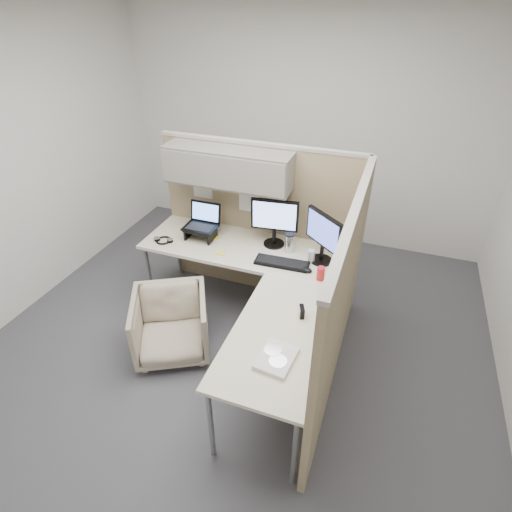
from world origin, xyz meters
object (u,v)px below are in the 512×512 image
(office_chair, at_px, (171,322))
(keyboard, at_px, (282,263))
(desk, at_px, (254,280))
(monitor_left, at_px, (275,219))

(office_chair, height_order, keyboard, keyboard)
(desk, relative_size, office_chair, 3.08)
(keyboard, bearing_deg, office_chair, -144.72)
(desk, height_order, office_chair, desk)
(office_chair, bearing_deg, desk, 2.57)
(monitor_left, relative_size, keyboard, 0.97)
(desk, distance_m, office_chair, 0.83)
(office_chair, bearing_deg, keyboard, 9.62)
(desk, xyz_separation_m, keyboard, (0.17, 0.25, 0.05))
(office_chair, xyz_separation_m, keyboard, (0.81, 0.63, 0.42))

